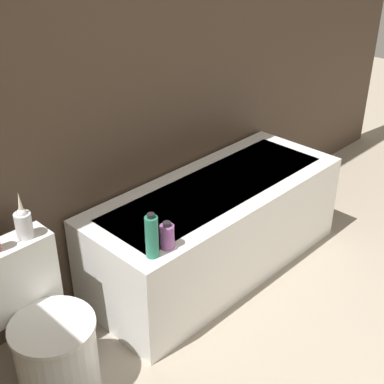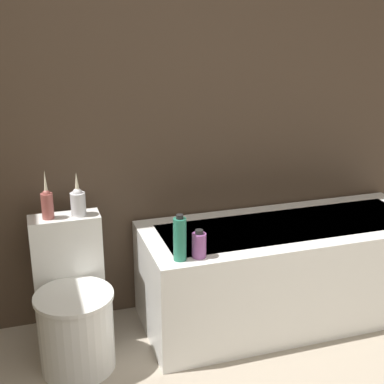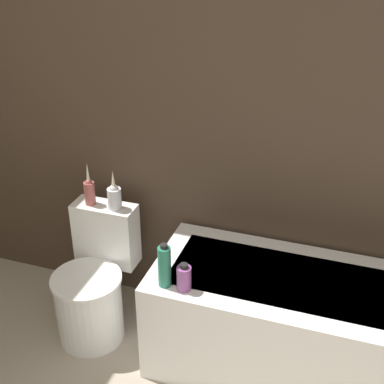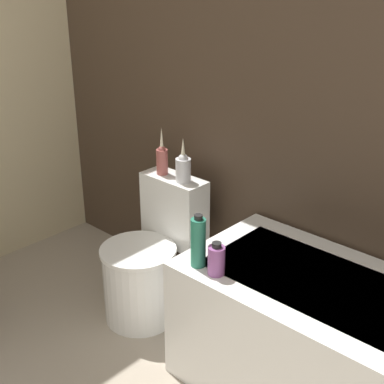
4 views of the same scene
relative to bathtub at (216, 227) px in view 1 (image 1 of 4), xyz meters
name	(u,v)px [view 1 (image 1 of 4)]	position (x,y,z in m)	size (l,w,h in m)	color
wall_back_tiled	(62,79)	(-0.72, 0.38, 1.01)	(6.40, 0.06, 2.60)	#423326
bathtub	(216,227)	(0.00, 0.00, 0.00)	(1.68, 0.65, 0.58)	white
toilet	(46,336)	(-1.23, -0.06, 0.00)	(0.39, 0.54, 0.72)	white
vase_silver	(23,222)	(-1.16, 0.13, 0.51)	(0.08, 0.08, 0.23)	silver
shampoo_bottle_tall	(152,236)	(-0.72, -0.24, 0.40)	(0.06, 0.06, 0.23)	#267259
shampoo_bottle_short	(167,236)	(-0.62, -0.24, 0.35)	(0.07, 0.07, 0.14)	#8C4C8C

